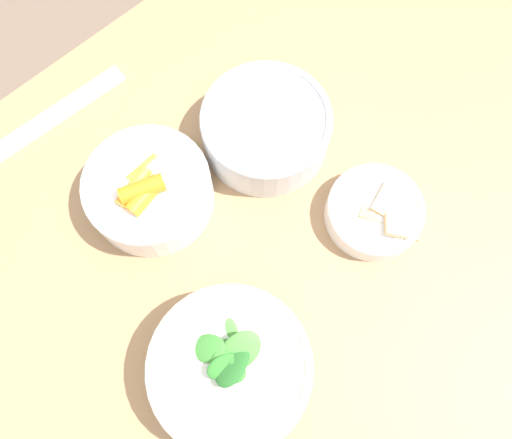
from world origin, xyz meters
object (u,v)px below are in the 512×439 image
(bowl_greens, at_px, (231,368))
(ruler, at_px, (48,120))
(bowl_carrots, at_px, (149,191))
(bowl_cookies, at_px, (375,211))
(bowl_beans_hotdog, at_px, (266,129))

(bowl_greens, relative_size, ruler, 0.73)
(bowl_greens, distance_m, ruler, 0.43)
(ruler, bearing_deg, bowl_carrots, -79.98)
(bowl_carrots, xyz_separation_m, bowl_greens, (-0.07, -0.23, 0.00))
(bowl_cookies, xyz_separation_m, ruler, (-0.23, 0.41, -0.02))
(bowl_carrots, relative_size, bowl_greens, 0.88)
(bowl_greens, height_order, bowl_beans_hotdog, bowl_greens)
(bowl_carrots, xyz_separation_m, ruler, (-0.03, 0.20, -0.03))
(bowl_beans_hotdog, bearing_deg, bowl_carrots, 168.09)
(bowl_greens, relative_size, bowl_cookies, 1.44)
(bowl_cookies, bearing_deg, bowl_beans_hotdog, 98.95)
(bowl_greens, bearing_deg, ruler, 85.60)
(bowl_cookies, height_order, ruler, bowl_cookies)
(bowl_cookies, bearing_deg, bowl_greens, -175.81)
(bowl_beans_hotdog, xyz_separation_m, ruler, (-0.21, 0.23, -0.03))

